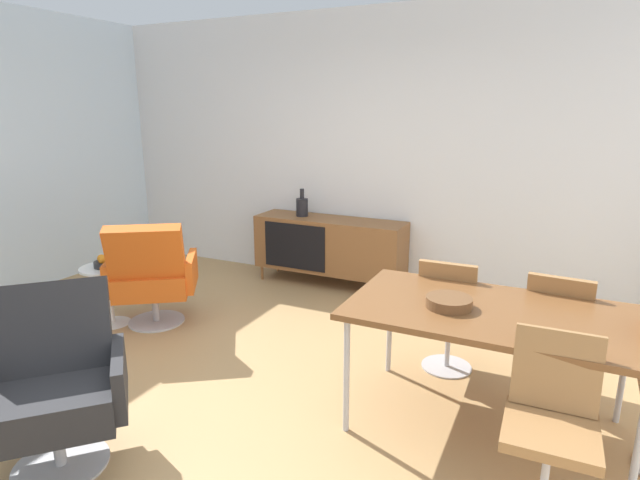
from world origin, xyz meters
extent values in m
plane|color=tan|center=(0.00, 0.00, 0.00)|extent=(8.32, 8.32, 0.00)
cube|color=white|center=(0.00, 2.60, 1.40)|extent=(6.80, 0.12, 2.80)
cube|color=brown|center=(-0.39, 2.30, 0.44)|extent=(1.60, 0.44, 0.56)
cube|color=black|center=(-0.69, 2.08, 0.44)|extent=(0.70, 0.01, 0.48)
cylinder|color=brown|center=(-1.13, 2.13, 0.08)|extent=(0.03, 0.03, 0.16)
cylinder|color=brown|center=(0.35, 2.13, 0.08)|extent=(0.03, 0.03, 0.16)
cylinder|color=brown|center=(-1.13, 2.47, 0.08)|extent=(0.03, 0.03, 0.16)
cylinder|color=brown|center=(0.35, 2.47, 0.08)|extent=(0.03, 0.03, 0.16)
cylinder|color=black|center=(-0.72, 2.30, 0.81)|extent=(0.13, 0.13, 0.19)
cylinder|color=black|center=(-0.72, 2.30, 0.96)|extent=(0.04, 0.04, 0.11)
cube|color=brown|center=(1.49, 0.39, 0.72)|extent=(1.60, 0.90, 0.04)
cylinder|color=#B7B7BC|center=(0.77, 0.00, 0.35)|extent=(0.04, 0.04, 0.70)
cylinder|color=#B7B7BC|center=(2.21, 0.00, 0.35)|extent=(0.04, 0.04, 0.70)
cylinder|color=#B7B7BC|center=(0.77, 0.78, 0.35)|extent=(0.04, 0.04, 0.70)
cylinder|color=#B7B7BC|center=(2.21, 0.78, 0.35)|extent=(0.04, 0.04, 0.70)
cylinder|color=brown|center=(1.26, 0.32, 0.77)|extent=(0.26, 0.26, 0.06)
cube|color=#9E7042|center=(1.84, -0.23, 0.45)|extent=(0.41, 0.41, 0.05)
cube|color=#9E7042|center=(1.83, -0.05, 0.67)|extent=(0.38, 0.10, 0.38)
cylinder|color=#B7B7BC|center=(1.84, -0.23, 0.21)|extent=(0.04, 0.04, 0.42)
cube|color=#9E7042|center=(1.84, 1.01, 0.45)|extent=(0.43, 0.43, 0.05)
cube|color=#9E7042|center=(1.83, 0.84, 0.67)|extent=(0.39, 0.12, 0.38)
cylinder|color=#B7B7BC|center=(1.84, 1.01, 0.21)|extent=(0.04, 0.04, 0.42)
cylinder|color=#B7B7BC|center=(1.84, 1.01, 0.01)|extent=(0.36, 0.36, 0.01)
cube|color=#9E7042|center=(1.14, 1.01, 0.45)|extent=(0.41, 0.41, 0.05)
cube|color=#9E7042|center=(1.14, 0.83, 0.67)|extent=(0.38, 0.10, 0.38)
cylinder|color=#B7B7BC|center=(1.14, 1.01, 0.21)|extent=(0.04, 0.04, 0.42)
cylinder|color=#B7B7BC|center=(1.14, 1.01, 0.01)|extent=(0.36, 0.36, 0.01)
cube|color=#D85919|center=(-1.36, 0.72, 0.38)|extent=(0.81, 0.80, 0.20)
cube|color=#D85919|center=(-1.22, 0.53, 0.69)|extent=(0.65, 0.56, 0.51)
cube|color=#D85919|center=(-1.08, 0.91, 0.46)|extent=(0.33, 0.45, 0.28)
cube|color=#D85919|center=(-1.63, 0.54, 0.46)|extent=(0.33, 0.45, 0.28)
cylinder|color=#B7B7BC|center=(-1.36, 0.72, 0.14)|extent=(0.06, 0.06, 0.28)
cylinder|color=#B7B7BC|center=(-1.36, 0.72, 0.01)|extent=(0.48, 0.48, 0.02)
cube|color=#262628|center=(-0.47, -0.94, 0.38)|extent=(0.82, 0.82, 0.20)
cube|color=#262628|center=(-0.64, -0.78, 0.69)|extent=(0.61, 0.62, 0.51)
cube|color=#262628|center=(-0.24, -0.71, 0.46)|extent=(0.40, 0.39, 0.28)
cylinder|color=#B7B7BC|center=(-0.47, -0.94, 0.14)|extent=(0.06, 0.06, 0.28)
cylinder|color=#B7B7BC|center=(-0.47, -0.94, 0.01)|extent=(0.48, 0.48, 0.02)
cylinder|color=white|center=(-1.69, 0.54, 0.51)|extent=(0.44, 0.44, 0.02)
cylinder|color=white|center=(-1.69, 0.54, 0.25)|extent=(0.05, 0.05, 0.50)
cone|color=white|center=(-1.69, 0.54, 0.01)|extent=(0.32, 0.32, 0.02)
cylinder|color=#262628|center=(-1.69, 0.54, 0.55)|extent=(0.20, 0.20, 0.05)
sphere|color=orange|center=(-1.65, 0.54, 0.59)|extent=(0.07, 0.07, 0.07)
sphere|color=orange|center=(-1.70, 0.57, 0.59)|extent=(0.07, 0.07, 0.07)
sphere|color=orange|center=(-1.73, 0.53, 0.59)|extent=(0.07, 0.07, 0.07)
sphere|color=orange|center=(-1.68, 0.50, 0.59)|extent=(0.07, 0.07, 0.07)
camera|label=1|loc=(1.78, -2.45, 1.84)|focal=28.80mm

